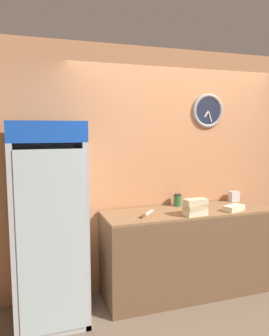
% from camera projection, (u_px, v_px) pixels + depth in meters
% --- Properties ---
extents(wall_back, '(5.20, 0.10, 2.70)m').
position_uv_depth(wall_back, '(176.00, 168.00, 3.83)').
color(wall_back, tan).
rests_on(wall_back, ground_plane).
extents(prep_counter, '(1.88, 0.59, 0.94)m').
position_uv_depth(prep_counter, '(188.00, 251.00, 3.61)').
color(prep_counter, brown).
rests_on(prep_counter, ground_plane).
extents(beverage_cooler, '(0.66, 0.68, 1.88)m').
position_uv_depth(beverage_cooler, '(48.00, 213.00, 3.09)').
color(beverage_cooler, '#B2B7BC').
rests_on(beverage_cooler, ground_plane).
extents(sandwich_stack_bottom, '(0.25, 0.15, 0.06)m').
position_uv_depth(sandwich_stack_bottom, '(195.00, 213.00, 3.34)').
color(sandwich_stack_bottom, beige).
rests_on(sandwich_stack_bottom, prep_counter).
extents(sandwich_stack_middle, '(0.26, 0.16, 0.06)m').
position_uv_depth(sandwich_stack_middle, '(195.00, 207.00, 3.34)').
color(sandwich_stack_middle, tan).
rests_on(sandwich_stack_middle, sandwich_stack_bottom).
extents(sandwich_stack_top, '(0.25, 0.14, 0.06)m').
position_uv_depth(sandwich_stack_top, '(196.00, 202.00, 3.33)').
color(sandwich_stack_top, beige).
rests_on(sandwich_stack_top, sandwich_stack_middle).
extents(sandwich_flat_left, '(0.26, 0.19, 0.06)m').
position_uv_depth(sandwich_flat_left, '(234.00, 208.00, 3.53)').
color(sandwich_flat_left, beige).
rests_on(sandwich_flat_left, prep_counter).
extents(chefs_knife, '(0.26, 0.31, 0.02)m').
position_uv_depth(chefs_knife, '(145.00, 215.00, 3.35)').
color(chefs_knife, silver).
rests_on(chefs_knife, prep_counter).
extents(condiment_jar, '(0.09, 0.09, 0.14)m').
position_uv_depth(condiment_jar, '(178.00, 200.00, 3.75)').
color(condiment_jar, '#336B38').
rests_on(condiment_jar, prep_counter).
extents(napkin_dispenser, '(0.11, 0.09, 0.12)m').
position_uv_depth(napkin_dispenser, '(234.00, 196.00, 3.99)').
color(napkin_dispenser, silver).
rests_on(napkin_dispenser, prep_counter).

